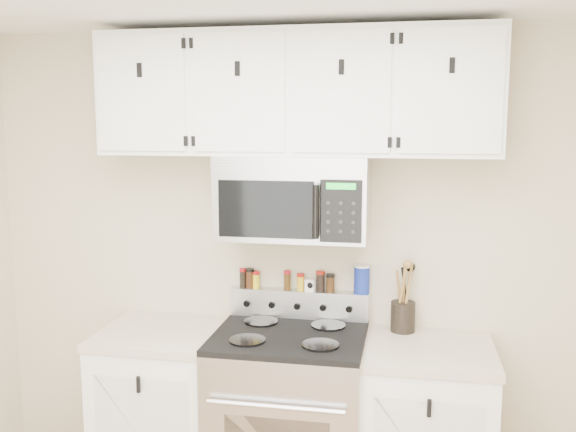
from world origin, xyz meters
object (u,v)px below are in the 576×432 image
object	(u,v)px
range	(289,420)
salt_canister	(362,279)
microwave	(294,197)
utensil_crock	(403,314)

from	to	relation	value
range	salt_canister	distance (m)	0.82
salt_canister	range	bearing A→B (deg)	-140.30
range	microwave	size ratio (longest dim) A/B	1.45
microwave	salt_canister	size ratio (longest dim) A/B	4.91
microwave	salt_canister	bearing A→B (deg)	24.61
range	microwave	bearing A→B (deg)	89.77
range	utensil_crock	distance (m)	0.80
range	salt_canister	xyz separation A→B (m)	(0.34, 0.28, 0.69)
range	microwave	world-z (taller)	microwave
utensil_crock	salt_canister	distance (m)	0.28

